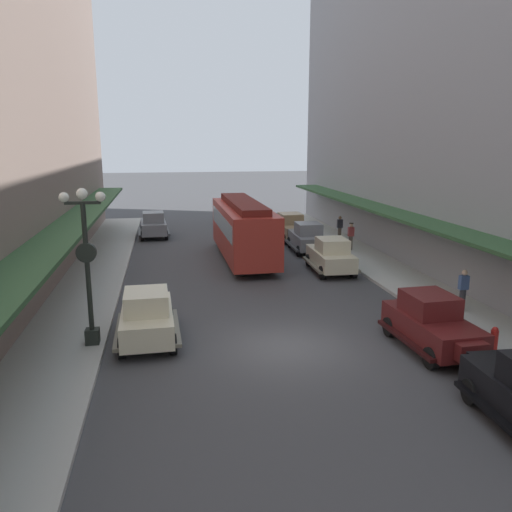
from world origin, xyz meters
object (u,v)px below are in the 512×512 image
object	(u,v)px
streetcar	(243,228)
parked_car_2	(291,227)
lamp_post_with_clock	(87,261)
parked_car_1	(307,237)
parked_car_0	(147,315)
pedestrian_1	(340,228)
pedestrian_0	(351,236)
fire_hydrant	(494,339)
parked_car_5	(432,322)
pedestrian_2	(463,290)
parked_car_4	(331,255)
parked_car_6	(153,224)

from	to	relation	value
streetcar	parked_car_2	bearing A→B (deg)	52.40
lamp_post_with_clock	parked_car_1	bearing A→B (deg)	50.22
parked_car_0	pedestrian_1	size ratio (longest dim) A/B	2.62
parked_car_2	pedestrian_0	xyz separation A→B (m)	(2.68, -4.47, 0.07)
pedestrian_1	fire_hydrant	bearing A→B (deg)	-94.24
streetcar	parked_car_5	bearing A→B (deg)	-73.52
fire_hydrant	pedestrian_2	size ratio (longest dim) A/B	0.50
parked_car_5	pedestrian_0	world-z (taller)	parked_car_5
parked_car_2	parked_car_5	xyz separation A→B (m)	(-0.08, -19.40, 0.00)
pedestrian_0	pedestrian_2	bearing A→B (deg)	-88.66
parked_car_4	streetcar	distance (m)	5.53
parked_car_2	parked_car_6	size ratio (longest dim) A/B	1.00
lamp_post_with_clock	pedestrian_0	xyz separation A→B (m)	(13.79, 12.87, -1.97)
parked_car_5	parked_car_6	distance (m)	24.10
parked_car_4	parked_car_6	world-z (taller)	same
parked_car_0	lamp_post_with_clock	size ratio (longest dim) A/B	0.83
parked_car_4	pedestrian_0	bearing A→B (deg)	58.58
parked_car_5	lamp_post_with_clock	bearing A→B (deg)	169.43
parked_car_5	pedestrian_2	bearing A→B (deg)	45.51
parked_car_5	parked_car_4	bearing A→B (deg)	90.33
parked_car_4	pedestrian_0	size ratio (longest dim) A/B	2.57
parked_car_0	parked_car_2	bearing A→B (deg)	61.35
parked_car_0	pedestrian_1	xyz separation A→B (m)	(12.36, 15.69, 0.05)
parked_car_5	parked_car_6	size ratio (longest dim) A/B	1.00
streetcar	pedestrian_2	size ratio (longest dim) A/B	5.87
streetcar	fire_hydrant	xyz separation A→B (m)	(5.84, -14.81, -1.34)
parked_car_0	parked_car_5	size ratio (longest dim) A/B	1.00
parked_car_1	streetcar	xyz separation A→B (m)	(-4.24, -1.51, 0.96)
lamp_post_with_clock	fire_hydrant	bearing A→B (deg)	-12.91
streetcar	lamp_post_with_clock	xyz separation A→B (m)	(-6.91, -11.88, 1.08)
parked_car_1	pedestrian_2	world-z (taller)	parked_car_1
parked_car_1	pedestrian_1	xyz separation A→B (m)	(3.00, 2.58, 0.05)
pedestrian_2	fire_hydrant	bearing A→B (deg)	-108.41
parked_car_5	pedestrian_1	distance (m)	18.31
pedestrian_1	parked_car_0	bearing A→B (deg)	-128.22
parked_car_4	fire_hydrant	bearing A→B (deg)	-80.97
parked_car_1	fire_hydrant	xyz separation A→B (m)	(1.60, -16.32, -0.38)
parked_car_2	parked_car_0	bearing A→B (deg)	-118.65
parked_car_1	fire_hydrant	world-z (taller)	parked_car_1
lamp_post_with_clock	parked_car_5	bearing A→B (deg)	-10.57
pedestrian_2	pedestrian_0	bearing A→B (deg)	91.34
parked_car_6	fire_hydrant	distance (m)	25.60
fire_hydrant	pedestrian_2	world-z (taller)	pedestrian_2
parked_car_0	pedestrian_2	bearing A→B (deg)	3.45
parked_car_4	parked_car_5	size ratio (longest dim) A/B	1.00
parked_car_0	parked_car_2	size ratio (longest dim) A/B	1.00
parked_car_0	pedestrian_0	bearing A→B (deg)	46.37
fire_hydrant	parked_car_0	bearing A→B (deg)	163.67
parked_car_2	pedestrian_2	distance (m)	16.58
parked_car_0	parked_car_2	distance (m)	19.43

